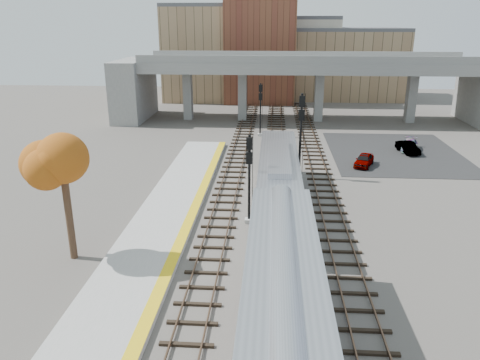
% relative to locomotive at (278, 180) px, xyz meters
% --- Properties ---
extents(ground, '(160.00, 160.00, 0.00)m').
position_rel_locomotive_xyz_m(ground, '(-1.00, -11.00, -2.28)').
color(ground, '#47423D').
rests_on(ground, ground).
extents(platform, '(4.50, 60.00, 0.35)m').
position_rel_locomotive_xyz_m(platform, '(-8.25, -11.00, -2.10)').
color(platform, '#9E9E99').
rests_on(platform, ground).
extents(yellow_strip, '(0.70, 60.00, 0.01)m').
position_rel_locomotive_xyz_m(yellow_strip, '(-6.35, -11.00, -1.92)').
color(yellow_strip, yellow).
rests_on(yellow_strip, platform).
extents(tracks, '(10.70, 95.00, 0.25)m').
position_rel_locomotive_xyz_m(tracks, '(-0.07, 1.50, -2.20)').
color(tracks, black).
rests_on(tracks, ground).
extents(overpass, '(54.00, 12.00, 9.50)m').
position_rel_locomotive_xyz_m(overpass, '(3.92, 34.00, 3.53)').
color(overpass, slate).
rests_on(overpass, ground).
extents(buildings_far, '(43.00, 21.00, 20.60)m').
position_rel_locomotive_xyz_m(buildings_far, '(0.26, 55.57, 5.60)').
color(buildings_far, '#9B7F5A').
rests_on(buildings_far, ground).
extents(parking_lot, '(14.00, 18.00, 0.04)m').
position_rel_locomotive_xyz_m(parking_lot, '(13.00, 17.00, -2.26)').
color(parking_lot, black).
rests_on(parking_lot, ground).
extents(locomotive, '(3.02, 19.05, 4.10)m').
position_rel_locomotive_xyz_m(locomotive, '(0.00, 0.00, 0.00)').
color(locomotive, '#A8AAB2').
rests_on(locomotive, ground).
extents(signal_mast_near, '(0.60, 0.64, 6.51)m').
position_rel_locomotive_xyz_m(signal_mast_near, '(-2.10, -3.03, 0.85)').
color(signal_mast_near, '#9E9E99').
rests_on(signal_mast_near, ground).
extents(signal_mast_mid, '(0.60, 0.64, 7.79)m').
position_rel_locomotive_xyz_m(signal_mast_mid, '(2.00, 7.62, 1.72)').
color(signal_mast_mid, '#9E9E99').
rests_on(signal_mast_mid, ground).
extents(signal_mast_far, '(0.60, 0.64, 6.58)m').
position_rel_locomotive_xyz_m(signal_mast_far, '(-2.10, 23.89, 0.89)').
color(signal_mast_far, '#9E9E99').
rests_on(signal_mast_far, ground).
extents(tree, '(3.60, 3.60, 7.74)m').
position_rel_locomotive_xyz_m(tree, '(-12.60, -8.98, 3.46)').
color(tree, '#382619').
rests_on(tree, ground).
extents(car_a, '(2.75, 3.96, 1.25)m').
position_rel_locomotive_xyz_m(car_a, '(8.67, 11.60, -1.61)').
color(car_a, '#99999E').
rests_on(car_a, parking_lot).
extents(car_b, '(2.02, 3.96, 1.24)m').
position_rel_locomotive_xyz_m(car_b, '(14.34, 16.86, -1.62)').
color(car_b, '#99999E').
rests_on(car_b, parking_lot).
extents(car_c, '(2.82, 4.36, 1.18)m').
position_rel_locomotive_xyz_m(car_c, '(14.84, 18.06, -1.65)').
color(car_c, '#99999E').
rests_on(car_c, parking_lot).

